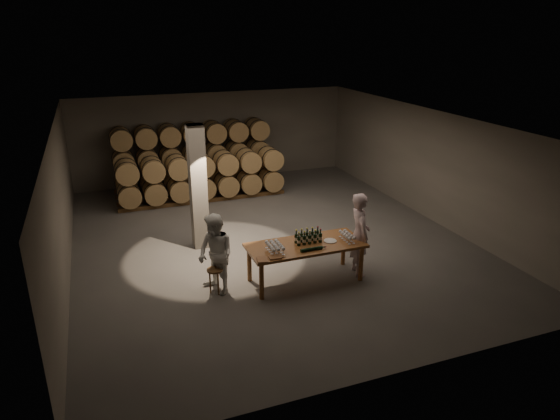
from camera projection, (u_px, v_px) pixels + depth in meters
name	position (u px, v px, depth m)	size (l,w,h in m)	color
room	(198.00, 188.00, 12.55)	(12.00, 12.00, 12.00)	#585552
tasting_table	(306.00, 248.00, 11.05)	(2.60, 1.10, 0.90)	brown
barrel_stack_back	(193.00, 155.00, 17.35)	(5.48, 0.95, 2.31)	brown
barrel_stack_front	(202.00, 176.00, 16.25)	(5.48, 0.95, 1.57)	brown
bottle_cluster	(308.00, 238.00, 11.06)	(0.60, 0.23, 0.32)	black
lying_bottles	(312.00, 249.00, 10.69)	(0.59, 0.07, 0.07)	black
glass_cluster_left	(275.00, 246.00, 10.63)	(0.31, 0.53, 0.18)	silver
glass_cluster_right	(347.00, 235.00, 11.19)	(0.19, 0.52, 0.17)	silver
plate	(330.00, 241.00, 11.17)	(0.29, 0.29, 0.02)	silver
notebook_near	(275.00, 257.00, 10.37)	(0.25, 0.20, 0.03)	brown
notebook_corner	(262.00, 260.00, 10.27)	(0.21, 0.27, 0.02)	brown
pen	(283.00, 257.00, 10.38)	(0.01, 0.01, 0.14)	black
stool	(215.00, 273.00, 10.64)	(0.34, 0.34, 0.57)	brown
person_man	(359.00, 234.00, 11.34)	(0.72, 0.47, 1.96)	beige
person_woman	(216.00, 255.00, 10.54)	(0.86, 0.67, 1.78)	white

